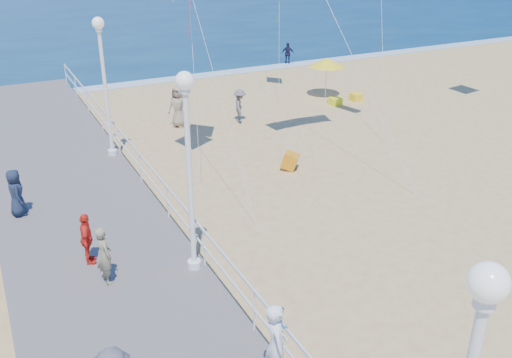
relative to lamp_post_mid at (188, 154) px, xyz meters
name	(u,v)px	position (x,y,z in m)	size (l,w,h in m)	color
ground	(357,235)	(5.35, 0.00, -3.66)	(160.00, 160.00, 0.00)	tan
surf_line	(156,81)	(5.35, 20.50, -3.63)	(160.00, 1.20, 0.04)	white
boardwalk	(115,295)	(-2.15, 0.00, -3.46)	(5.00, 44.00, 0.40)	slate
railing	(204,237)	(0.30, 0.00, -2.41)	(0.05, 42.00, 0.55)	white
lamp_post_mid	(188,154)	(0.00, 0.00, 0.00)	(0.44, 0.44, 5.32)	white
lamp_post_far	(104,73)	(0.00, 9.00, 0.00)	(0.44, 0.44, 5.32)	white
woman_holding_toddler	(276,345)	(-0.05, -4.65, -2.32)	(0.69, 0.45, 1.89)	white
toddler_held	(279,325)	(0.10, -4.50, -1.98)	(0.42, 0.32, 0.86)	#306EB7
spectator_3	(87,239)	(-2.45, 1.49, -2.53)	(0.86, 0.36, 1.47)	red
spectator_4	(16,193)	(-3.85, 5.27, -2.50)	(0.75, 0.49, 1.53)	#182135
spectator_6	(104,255)	(-2.23, 0.39, -2.47)	(0.58, 0.38, 1.58)	gray
beach_walker_a	(240,106)	(6.71, 11.41, -2.86)	(1.03, 0.59, 1.60)	#5C5B61
beach_walker_b	(288,53)	(14.72, 20.91, -2.94)	(0.84, 0.35, 1.44)	#181936
beach_walker_c	(178,107)	(3.87, 12.12, -2.70)	(0.94, 0.61, 1.93)	gray
box_kite	(290,162)	(6.00, 5.34, -3.36)	(0.55, 0.55, 0.60)	#D1500C
beach_umbrella	(327,62)	(12.71, 13.17, -1.75)	(1.90, 1.90, 2.14)	white
beach_chair_left	(335,101)	(12.36, 11.66, -3.46)	(0.55, 0.55, 0.40)	#F9FD1A
beach_chair_right	(356,97)	(13.80, 11.84, -3.46)	(0.55, 0.55, 0.40)	yellow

